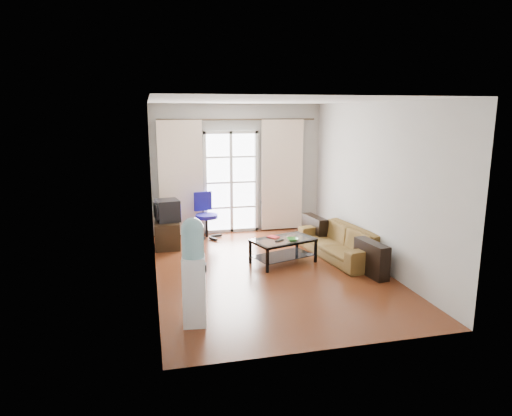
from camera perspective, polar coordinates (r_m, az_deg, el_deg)
The scene contains 20 objects.
floor at distance 7.53m, azimuth 1.63°, elevation -7.77°, with size 5.20×5.20×0.00m, color brown.
ceiling at distance 7.08m, azimuth 1.76°, elevation 13.24°, with size 5.20×5.20×0.00m, color white.
wall_back at distance 9.69m, azimuth -2.33°, elevation 4.91°, with size 3.60×0.02×2.70m, color #B4B2AB.
wall_front at distance 4.78m, azimuth 9.84°, elevation -2.69°, with size 3.60×0.02×2.70m, color #B4B2AB.
wall_left at distance 6.94m, azimuth -12.82°, elevation 1.78°, with size 0.02×5.20×2.70m, color #B4B2AB.
wall_right at distance 7.84m, azimuth 14.51°, elevation 2.85°, with size 0.02×5.20×2.70m, color #B4B2AB.
french_door at distance 9.65m, azimuth -3.12°, elevation 3.22°, with size 1.16×0.06×2.15m.
curtain_rod at distance 9.52m, azimuth -2.26°, elevation 11.00°, with size 0.04×0.04×3.30m, color #4C3F2D.
curtain_left at distance 9.44m, azimuth -9.36°, elevation 3.65°, with size 0.90×0.07×2.35m, color #F3DDC3.
curtain_right at distance 9.82m, azimuth 3.28°, elevation 4.11°, with size 0.90×0.07×2.35m, color #F3DDC3.
radiator at distance 9.96m, azimuth 2.36°, elevation -0.86°, with size 0.64×0.12×0.64m, color gray.
sofa at distance 8.21m, azimuth 10.44°, elevation -4.25°, with size 0.97×1.96×0.55m, color brown.
coffee_table at distance 7.80m, azimuth 3.41°, elevation -4.95°, with size 1.18×0.89×0.42m.
bowl at distance 7.65m, azimuth 4.57°, elevation -3.95°, with size 0.21×0.21×0.05m, color #2E7B2D.
book at distance 7.79m, azimuth 1.81°, elevation -3.74°, with size 0.23×0.24×0.02m, color #9A2912.
remote at distance 7.63m, azimuth 2.96°, elevation -4.08°, with size 0.17×0.05×0.02m, color black.
tv_stand at distance 8.86m, azimuth -11.00°, elevation -3.23°, with size 0.46×0.69×0.50m, color black.
crt_tv at distance 8.78m, azimuth -11.10°, elevation -0.30°, with size 0.50×0.50×0.41m.
task_chair at distance 9.36m, azimuth -6.24°, elevation -2.10°, with size 0.76×0.76×0.93m.
water_cooler at distance 5.52m, azimuth -7.80°, elevation -7.66°, with size 0.31×0.30×1.34m.
Camera 1 is at (-1.85, -6.84, 2.55)m, focal length 32.00 mm.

